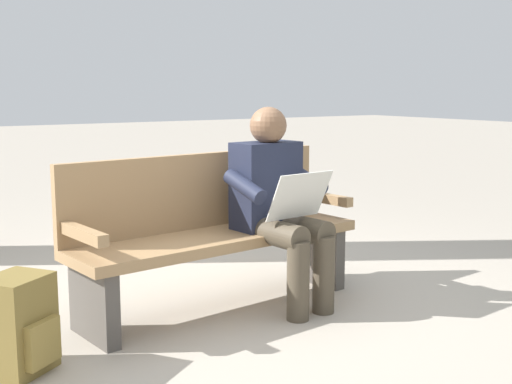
# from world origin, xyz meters

# --- Properties ---
(ground_plane) EXTENTS (40.00, 40.00, 0.00)m
(ground_plane) POSITION_xyz_m (0.00, 0.00, 0.00)
(ground_plane) COLOR #A89E8E
(bench_near) EXTENTS (1.84, 0.66, 0.90)m
(bench_near) POSITION_xyz_m (0.01, -0.07, 0.46)
(bench_near) COLOR #9E7A51
(bench_near) RESTS_ON ground
(person_seated) EXTENTS (0.60, 0.60, 1.18)m
(person_seated) POSITION_xyz_m (-0.33, 0.13, 0.63)
(person_seated) COLOR #1E2338
(person_seated) RESTS_ON ground
(backpack) EXTENTS (0.37, 0.37, 0.45)m
(backpack) POSITION_xyz_m (1.22, 0.28, 0.22)
(backpack) COLOR brown
(backpack) RESTS_ON ground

